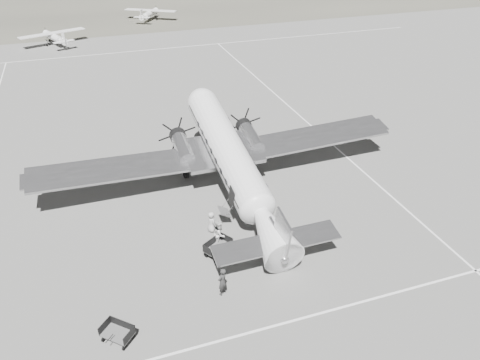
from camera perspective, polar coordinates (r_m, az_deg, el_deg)
The scene contains 12 objects.
ground at distance 35.97m, azimuth -2.86°, elevation -0.95°, with size 260.00×260.00×0.00m, color slate.
taxi_line_near at distance 25.81m, azimuth 6.35°, elevation -16.72°, with size 60.00×0.15×0.01m, color silver.
taxi_line_right at distance 40.42m, azimuth 13.69°, elevation 2.00°, with size 0.15×80.00×0.01m, color silver.
taxi_line_horizon at distance 72.43m, azimuth -12.16°, elevation 15.16°, with size 90.00×0.15×0.01m, color silver.
dc3_airliner at distance 34.02m, azimuth -1.09°, elevation 2.44°, with size 28.85×20.02×5.50m, color #BABABC, non-canonical shape.
light_plane_left at distance 78.75m, azimuth -21.70°, elevation 15.76°, with size 9.96×8.08×2.07m, color white, non-canonical shape.
light_plane_right at distance 91.69m, azimuth -10.92°, elevation 19.20°, with size 9.68×7.86×2.01m, color white, non-canonical shape.
baggage_cart_near at distance 29.29m, azimuth -2.69°, elevation -8.25°, with size 1.78×1.25×1.00m, color #525252, non-canonical shape.
baggage_cart_far at distance 25.27m, azimuth -14.71°, elevation -17.64°, with size 1.64×1.16×0.93m, color #525252, non-canonical shape.
ground_crew at distance 26.46m, azimuth -2.15°, elevation -12.27°, with size 0.66×0.43×1.80m, color #2C2C2C.
ramp_agent at distance 29.63m, azimuth -2.48°, elevation -6.56°, with size 0.94×0.73×1.94m, color silver.
passenger at distance 31.05m, azimuth -3.52°, elevation -5.13°, with size 0.73×0.47×1.49m, color #B3B3B1.
Camera 1 is at (-8.16, -29.41, 19.04)m, focal length 35.00 mm.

